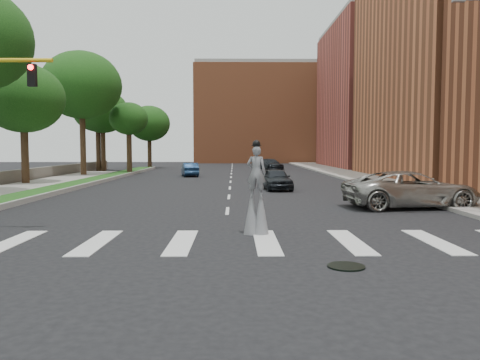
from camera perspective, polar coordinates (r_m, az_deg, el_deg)
ground_plane at (r=13.34m, az=-2.05°, el=-8.45°), size 160.00×160.00×0.00m
grass_median at (r=35.18m, az=-20.32°, el=-0.73°), size 2.00×60.00×0.25m
median_curb at (r=34.84m, az=-18.70°, el=-0.72°), size 0.20×60.00×0.28m
sidewalk_right at (r=40.03m, az=17.02°, el=-0.17°), size 5.00×90.00×0.18m
stone_wall at (r=39.14m, az=-26.96°, el=0.16°), size 0.50×56.00×1.10m
manhole at (r=11.70m, az=12.81°, el=-10.23°), size 0.90×0.90×0.04m
building_mid at (r=49.04m, az=26.44°, el=14.31°), size 16.00×22.00×24.00m
building_far at (r=70.81m, az=17.38°, el=9.59°), size 16.00×22.00×20.00m
building_backdrop at (r=91.41m, az=2.89°, el=7.84°), size 26.00×14.00×18.00m
stilt_performer at (r=15.42m, az=2.00°, el=-2.09°), size 0.83×0.59×3.11m
suv_crossing at (r=23.71m, az=20.12°, el=-1.09°), size 6.57×3.53×1.75m
car_near at (r=31.85m, az=4.38°, el=0.13°), size 2.26×4.49×1.47m
car_mid at (r=46.84m, az=-6.13°, el=1.28°), size 2.17×4.26×1.34m
car_far at (r=60.75m, az=3.78°, el=1.93°), size 3.45×5.13×1.38m
tree_3 at (r=39.31m, az=-24.93°, el=8.99°), size 6.13×6.13×9.19m
tree_4 at (r=49.20m, az=-18.75°, el=10.87°), size 7.76×7.76×12.26m
tree_5 at (r=58.84m, az=-16.97°, el=7.94°), size 5.71×5.71×9.57m
tree_6 at (r=51.72m, az=-13.41°, el=7.19°), size 4.09×4.09×7.68m
tree_7 at (r=65.93m, az=-11.01°, el=6.76°), size 5.74×5.74×8.60m
tree_8 at (r=58.56m, az=-16.41°, el=7.98°), size 6.07×6.07×9.73m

